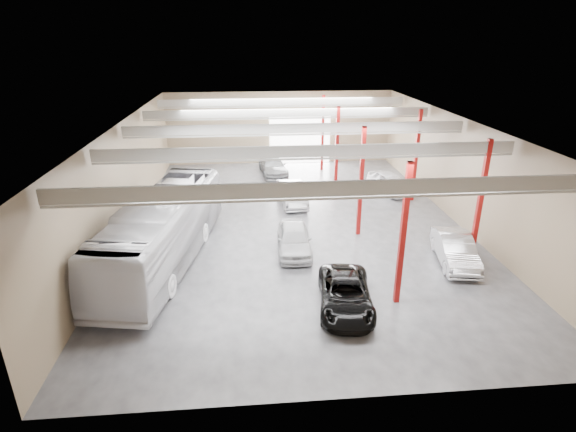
{
  "coord_description": "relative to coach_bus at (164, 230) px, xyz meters",
  "views": [
    {
      "loc": [
        -3.09,
        -28.14,
        12.04
      ],
      "look_at": [
        -0.94,
        -3.94,
        2.2
      ],
      "focal_mm": 28.0,
      "sensor_mm": 36.0,
      "label": 1
    }
  ],
  "objects": [
    {
      "name": "depot_shell",
      "position": [
        8.11,
        5.22,
        3.02
      ],
      "size": [
        22.12,
        32.12,
        7.06
      ],
      "color": "#404044",
      "rests_on": "ground"
    },
    {
      "name": "coach_bus",
      "position": [
        0.0,
        0.0,
        0.0
      ],
      "size": [
        5.66,
        14.38,
        3.91
      ],
      "primitive_type": "imported",
      "rotation": [
        0.0,
        0.0,
        -0.17
      ],
      "color": "silver",
      "rests_on": "ground"
    },
    {
      "name": "black_sedan",
      "position": [
        9.18,
        -5.56,
        -1.22
      ],
      "size": [
        3.06,
        5.5,
        1.46
      ],
      "primitive_type": "imported",
      "rotation": [
        0.0,
        0.0,
        -0.13
      ],
      "color": "black",
      "rests_on": "ground"
    },
    {
      "name": "car_row_a",
      "position": [
        7.37,
        0.57,
        -1.13
      ],
      "size": [
        2.14,
        4.9,
        1.64
      ],
      "primitive_type": "imported",
      "rotation": [
        0.0,
        0.0,
        -0.04
      ],
      "color": "silver",
      "rests_on": "ground"
    },
    {
      "name": "car_row_b",
      "position": [
        8.03,
        8.7,
        -1.13
      ],
      "size": [
        2.16,
        5.13,
        1.65
      ],
      "primitive_type": "imported",
      "rotation": [
        0.0,
        0.0,
        0.08
      ],
      "color": "#B4B3B8",
      "rests_on": "ground"
    },
    {
      "name": "car_row_c",
      "position": [
        7.05,
        16.64,
        -1.17
      ],
      "size": [
        2.74,
        5.62,
        1.58
      ],
      "primitive_type": "imported",
      "rotation": [
        0.0,
        0.0,
        0.1
      ],
      "color": "slate",
      "rests_on": "ground"
    },
    {
      "name": "car_right_near",
      "position": [
        16.25,
        -1.67,
        -1.12
      ],
      "size": [
        2.58,
        5.27,
        1.66
      ],
      "primitive_type": "imported",
      "rotation": [
        0.0,
        0.0,
        -0.17
      ],
      "color": "#B5B5BA",
      "rests_on": "ground"
    },
    {
      "name": "car_right_far",
      "position": [
        16.27,
        10.75,
        -1.14
      ],
      "size": [
        3.15,
        5.13,
        1.63
      ],
      "primitive_type": "imported",
      "rotation": [
        0.0,
        0.0,
        0.27
      ],
      "color": "white",
      "rests_on": "ground"
    }
  ]
}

